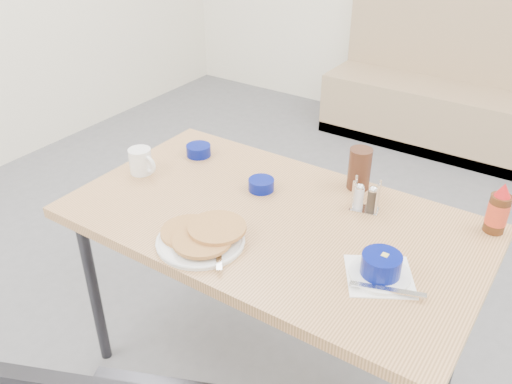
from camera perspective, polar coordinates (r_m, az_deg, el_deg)
The scene contains 10 objects.
booth_bench at distance 4.17m, azimuth 20.86°, elevation 9.02°, with size 1.90×0.56×1.22m.
dining_table at distance 1.88m, azimuth 1.81°, elevation -4.19°, with size 1.40×0.80×0.76m.
pancake_plate at distance 1.72m, azimuth -5.72°, elevation -4.73°, with size 0.29×0.28×0.05m.
coffee_mug at distance 2.13m, azimuth -11.99°, elevation 3.21°, with size 0.13×0.09×0.10m.
grits_setting at distance 1.61m, azimuth 13.00°, elevation -7.80°, with size 0.28×0.26×0.08m.
creamer_bowl at distance 2.24m, azimuth -6.06°, elevation 4.38°, with size 0.10×0.10×0.05m.
butter_bowl at distance 1.98m, azimuth 0.56°, elevation 0.77°, with size 0.09×0.09×0.04m.
amber_tumbler at distance 2.00m, azimuth 10.84°, elevation 2.42°, with size 0.08×0.08×0.16m, color #3E2014.
condiment_caddy at distance 1.89m, azimuth 11.43°, elevation -0.79°, with size 0.11×0.08×0.12m.
syrup_bottle at distance 1.90m, azimuth 24.13°, elevation -1.82°, with size 0.07×0.07×0.18m.
Camera 1 is at (0.80, -1.05, 1.78)m, focal length 38.00 mm.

